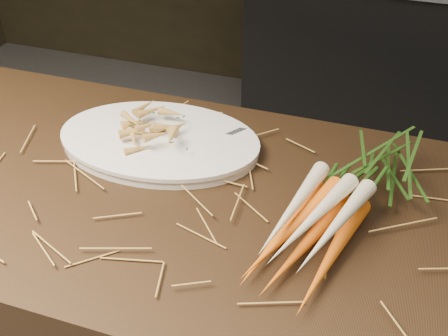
% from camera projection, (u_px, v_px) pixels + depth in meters
% --- Properties ---
extents(back_counter, '(1.82, 0.62, 0.84)m').
position_uv_depth(back_counter, '(440.00, 62.00, 2.68)').
color(back_counter, black).
rests_on(back_counter, ground).
extents(straw_bedding, '(1.40, 0.60, 0.02)m').
position_uv_depth(straw_bedding, '(303.00, 213.00, 1.03)').
color(straw_bedding, '#A97C3E').
rests_on(straw_bedding, main_counter).
extents(root_veg_bunch, '(0.29, 0.55, 0.10)m').
position_uv_depth(root_veg_bunch, '(349.00, 182.00, 1.04)').
color(root_veg_bunch, '#DB5D02').
rests_on(root_veg_bunch, main_counter).
extents(serving_platter, '(0.45, 0.31, 0.02)m').
position_uv_depth(serving_platter, '(159.00, 143.00, 1.21)').
color(serving_platter, white).
rests_on(serving_platter, main_counter).
extents(roasted_veg_heap, '(0.22, 0.17, 0.05)m').
position_uv_depth(roasted_veg_heap, '(158.00, 129.00, 1.19)').
color(roasted_veg_heap, '#AE853B').
rests_on(roasted_veg_heap, serving_platter).
extents(serving_fork, '(0.10, 0.15, 0.00)m').
position_uv_depth(serving_fork, '(226.00, 153.00, 1.15)').
color(serving_fork, silver).
rests_on(serving_fork, serving_platter).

